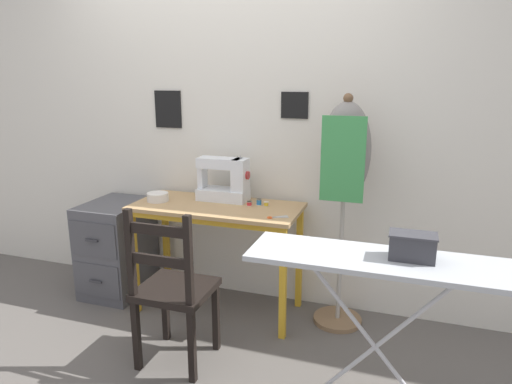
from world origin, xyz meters
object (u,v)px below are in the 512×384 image
Objects in this scene: dress_form at (345,165)px; fabric_bowl at (158,197)px; wooden_chair at (173,291)px; thread_spool_mid_table at (259,202)px; filing_cabinet at (117,248)px; scissors at (274,217)px; storage_box at (412,246)px; thread_spool_near_machine at (249,203)px; sewing_machine at (226,181)px; thread_spool_far_edge at (266,204)px; ironing_board at (381,268)px.

fabric_bowl is at bearing -174.61° from dress_form.
wooden_chair reaches higher than fabric_bowl.
thread_spool_mid_table is 0.06× the size of filing_cabinet.
wooden_chair is 1.08m from filing_cabinet.
thread_spool_mid_table is at bearing 126.39° from scissors.
storage_box is at bearing -64.32° from dress_form.
scissors reaches higher than filing_cabinet.
fabric_bowl is 0.65m from thread_spool_near_machine.
thread_spool_far_edge is at bearing -9.91° from sewing_machine.
dress_form is (0.50, 0.00, 0.29)m from thread_spool_far_edge.
scissors is 0.11× the size of ironing_board.
thread_spool_far_edge is 0.03× the size of ironing_board.
filing_cabinet is at bearing -177.03° from thread_spool_far_edge.
storage_box is (0.97, -0.86, 0.12)m from thread_spool_mid_table.
dress_form is at bearing 5.39° from fabric_bowl.
sewing_machine reaches higher than thread_spool_far_edge.
storage_box is (1.66, -0.73, 0.11)m from fabric_bowl.
sewing_machine is at bearing 89.73° from wooden_chair.
scissors is (0.87, -0.11, -0.03)m from fabric_bowl.
fabric_bowl reaches higher than scissors.
wooden_chair reaches higher than ironing_board.
filing_cabinet is at bearing -178.11° from thread_spool_near_machine.
filing_cabinet is (-0.41, 0.05, -0.45)m from fabric_bowl.
ironing_board is (0.29, -0.88, -0.27)m from dress_form.
dress_form is at bearing 0.50° from thread_spool_far_edge.
fabric_bowl is 0.76m from thread_spool_far_edge.
fabric_bowl is 1.72m from ironing_board.
sewing_machine is 0.24× the size of dress_form.
thread_spool_near_machine is at bearing 1.89° from filing_cabinet.
thread_spool_near_machine is at bearing -21.87° from sewing_machine.
thread_spool_far_edge is at bearing 132.19° from ironing_board.
thread_spool_far_edge is at bearing -15.10° from thread_spool_mid_table.
ironing_board reaches higher than fabric_bowl.
ironing_board is at bearing -47.81° from thread_spool_far_edge.
fabric_bowl is 1.29m from dress_form.
filing_cabinet is (-1.16, -0.06, -0.43)m from thread_spool_far_edge.
wooden_chair is 0.81× the size of ironing_board.
storage_box reaches higher than wooden_chair.
sewing_machine is 0.48m from fabric_bowl.
thread_spool_near_machine is 1.24m from ironing_board.
wooden_chair is (-0.26, -0.75, -0.34)m from thread_spool_mid_table.
thread_spool_far_edge is 0.58m from dress_form.
filing_cabinet is at bearing 157.32° from ironing_board.
sewing_machine is 0.83m from dress_form.
sewing_machine reaches higher than filing_cabinet.
sewing_machine reaches higher than thread_spool_mid_table.
wooden_chair is at bearing -108.98° from thread_spool_mid_table.
thread_spool_far_edge is at bearing 118.37° from scissors.
ironing_board is at bearing -7.35° from wooden_chair.
sewing_machine is at bearing 146.98° from scissors.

